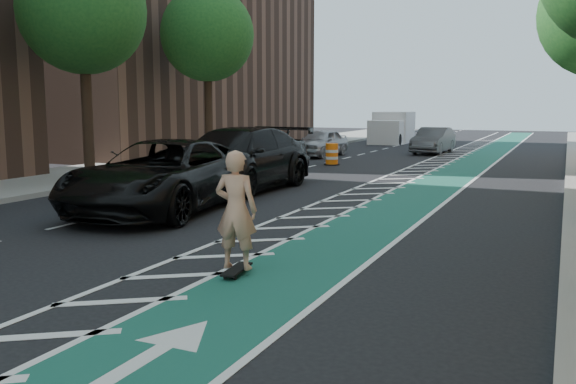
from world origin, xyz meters
The scene contains 19 objects.
ground centered at (0.00, 0.00, 0.00)m, with size 120.00×120.00×0.00m, color black.
bike_lane centered at (3.00, 10.00, 0.01)m, with size 2.00×90.00×0.01m, color #185549.
buffer_strip centered at (1.50, 10.00, 0.01)m, with size 1.40×90.00×0.01m, color silver.
sidewalk_left centered at (-9.50, 10.00, 0.07)m, with size 5.00×90.00×0.15m, color gray.
curb_right centered at (7.05, 10.00, 0.08)m, with size 0.12×90.00×0.16m, color gray.
curb_left centered at (-7.05, 10.00, 0.08)m, with size 0.12×90.00×0.16m, color gray.
building_left_far centered at (-17.50, 24.00, 9.00)m, with size 14.00×22.00×18.00m, color brown.
tree_l_c centered at (-7.90, 8.00, 5.77)m, with size 4.20×4.20×7.90m.
tree_l_d centered at (-7.90, 16.00, 5.77)m, with size 4.20×4.20×7.90m.
skateboard centered at (2.30, 0.44, 0.09)m, with size 0.35×0.87×0.11m.
skateboarder centered at (2.30, 0.44, 1.06)m, with size 0.69×0.45×1.89m, color tan.
suv_near centered at (-2.33, 4.93, 0.91)m, with size 3.00×6.52×1.81m, color black.
suv_far centered at (-2.40, 8.73, 0.99)m, with size 2.78×6.84×1.99m, color black.
car_silver centered at (-4.78, 21.98, 0.72)m, with size 1.71×4.25×1.45m, color #A8A9AE.
car_grey centered at (0.20, 26.43, 0.72)m, with size 1.52×4.37×1.44m, color #515256.
box_truck centered at (-4.37, 34.68, 1.00)m, with size 2.55×5.33×2.18m.
barrel_a centered at (-2.20, 9.00, 0.48)m, with size 0.74×0.74×1.01m.
barrel_b centered at (-2.11, 10.76, 0.47)m, with size 0.72×0.72×0.99m.
barrel_c centered at (-2.62, 17.89, 0.46)m, with size 0.71×0.71×0.97m.
Camera 1 is at (6.97, -7.80, 2.70)m, focal length 38.00 mm.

